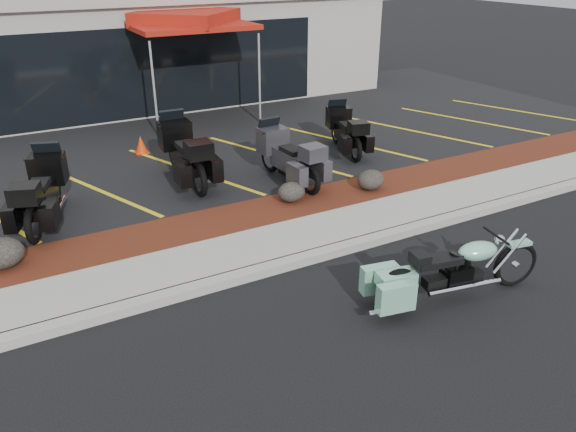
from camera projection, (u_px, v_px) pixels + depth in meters
ground at (317, 293)px, 8.62m from camera, size 90.00×90.00×0.00m
curb at (289, 263)px, 9.30m from camera, size 24.00×0.25×0.15m
sidewalk at (269, 245)px, 9.85m from camera, size 24.00×1.20×0.15m
mulch_bed at (241, 219)px, 10.80m from camera, size 24.00×1.20×0.16m
upper_lot at (158, 143)px, 15.09m from camera, size 26.00×9.60×0.15m
dealership_building at (98, 40)px, 19.23m from camera, size 18.00×8.16×4.00m
boulder_left at (1, 253)px, 8.91m from camera, size 0.70×0.58×0.50m
boulder_mid at (291, 192)px, 11.30m from camera, size 0.57×0.48×0.41m
boulder_right at (371, 180)px, 11.87m from camera, size 0.60×0.50×0.42m
hero_cruiser at (516, 258)px, 8.58m from camera, size 2.94×1.22×1.01m
touring_black_front at (51, 174)px, 10.97m from camera, size 1.58×2.42×1.32m
touring_black_mid at (174, 140)px, 12.78m from camera, size 1.02×2.47×1.42m
touring_grey at (270, 145)px, 12.67m from camera, size 1.00×2.26×1.28m
touring_black_rear at (337, 121)px, 14.59m from camera, size 1.29×2.19×1.20m
traffic_cone at (141, 145)px, 14.04m from camera, size 0.38×0.38×0.44m
popup_canopy at (186, 21)px, 16.04m from camera, size 4.23×4.23×3.08m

